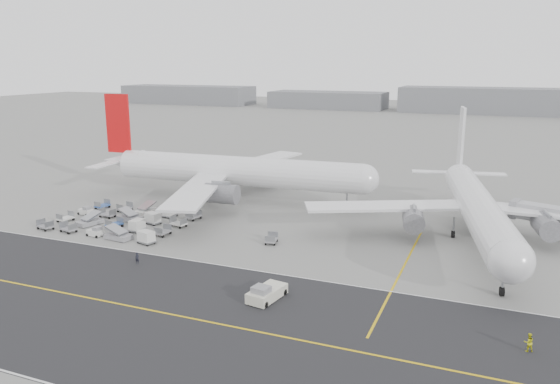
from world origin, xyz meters
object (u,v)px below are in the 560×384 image
at_px(airliner_b, 477,206).
at_px(ground_crew_a, 137,258).
at_px(ground_crew_b, 529,342).
at_px(airliner_a, 231,170).
at_px(pushback_tug, 266,293).

distance_m(airliner_b, ground_crew_a, 53.07).
bearing_deg(ground_crew_a, ground_crew_b, -10.63).
height_order(airliner_a, ground_crew_a, airliner_a).
distance_m(airliner_a, ground_crew_a, 39.17).
bearing_deg(airliner_b, airliner_a, 158.43).
distance_m(airliner_b, ground_crew_b, 35.99).
relative_size(airliner_a, ground_crew_b, 31.66).
xyz_separation_m(airliner_a, airliner_b, (48.55, -8.80, -0.55)).
height_order(airliner_b, ground_crew_a, airliner_b).
relative_size(airliner_b, ground_crew_a, 32.69).
bearing_deg(airliner_b, ground_crew_a, -157.09).
height_order(ground_crew_a, ground_crew_b, ground_crew_b).
bearing_deg(airliner_a, airliner_b, -103.81).
height_order(pushback_tug, ground_crew_b, pushback_tug).
xyz_separation_m(airliner_b, ground_crew_a, (-43.71, -29.71, -4.72)).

